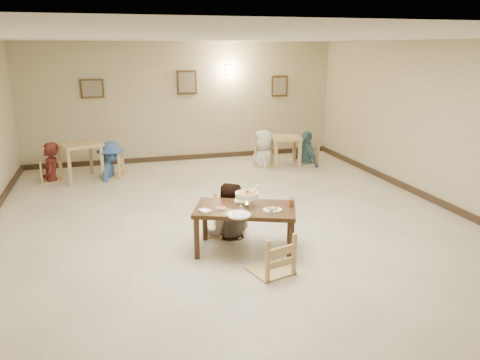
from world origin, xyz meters
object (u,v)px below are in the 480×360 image
object	(u,v)px
chair_near	(271,234)
main_diner	(228,183)
chair_far	(226,200)
bg_chair_rl	(263,146)
bg_table_right	(285,142)
bg_table_left	(80,149)
bg_chair_lr	(110,155)
bg_diner_d	(307,131)
bg_chair_rr	(307,144)
bg_diner_a	(48,143)
curry_warmer	(247,195)
bg_diner_b	(109,142)
main_table	(245,213)
bg_chair_ll	(50,161)
drink_glass	(291,202)
bg_diner_c	(264,130)

from	to	relation	value
chair_near	main_diner	size ratio (longest dim) A/B	0.63
chair_far	bg_chair_rl	size ratio (longest dim) A/B	1.12
chair_far	bg_table_right	distance (m)	4.70
chair_far	bg_table_left	world-z (taller)	chair_far
bg_chair_lr	main_diner	bearing A→B (deg)	37.13
chair_far	bg_diner_d	size ratio (longest dim) A/B	0.65
bg_table_left	bg_chair_rr	bearing A→B (deg)	-0.15
bg_chair_rr	bg_diner_a	bearing A→B (deg)	-102.98
curry_warmer	bg_chair_rr	bearing A→B (deg)	57.19
chair_near	bg_diner_b	distance (m)	5.70
chair_far	bg_chair_lr	bearing A→B (deg)	135.41
main_table	bg_table_right	bearing A→B (deg)	83.91
bg_chair_rl	bg_diner_a	distance (m)	4.98
chair_far	chair_near	xyz separation A→B (m)	(0.22, -1.46, -0.01)
curry_warmer	bg_chair_ll	world-z (taller)	curry_warmer
bg_diner_d	bg_diner_a	bearing A→B (deg)	78.74
curry_warmer	bg_chair_rr	world-z (taller)	bg_chair_rr
drink_glass	bg_chair_rl	distance (m)	5.07
chair_near	bg_chair_rr	world-z (taller)	chair_near
drink_glass	bg_chair_rl	size ratio (longest dim) A/B	0.15
bg_table_left	bg_chair_lr	distance (m)	0.66
main_diner	bg_chair_rr	world-z (taller)	main_diner
main_table	bg_chair_rr	distance (m)	5.53
drink_glass	bg_table_left	world-z (taller)	bg_table_left
bg_table_left	bg_chair_rr	xyz separation A→B (m)	(5.44, -0.01, -0.18)
drink_glass	bg_chair_rr	world-z (taller)	bg_chair_rr
bg_table_right	bg_chair_lr	xyz separation A→B (m)	(-4.24, -0.06, -0.06)
bg_diner_b	bg_chair_lr	bearing A→B (deg)	37.69
curry_warmer	drink_glass	bearing A→B (deg)	-16.78
bg_chair_rl	bg_diner_d	world-z (taller)	bg_diner_d
bg_diner_d	bg_chair_rr	bearing A→B (deg)	-0.00
main_table	chair_far	bearing A→B (deg)	118.86
drink_glass	bg_chair_rr	xyz separation A→B (m)	(2.36, 4.80, -0.22)
bg_table_left	bg_chair_ll	size ratio (longest dim) A/B	1.19
bg_chair_ll	bg_chair_rl	bearing A→B (deg)	-93.52
curry_warmer	bg_table_right	world-z (taller)	curry_warmer
bg_chair_lr	bg_diner_b	bearing A→B (deg)	40.38
bg_table_right	bg_diner_a	distance (m)	5.53
bg_chair_ll	bg_diner_c	size ratio (longest dim) A/B	0.51
bg_diner_b	bg_chair_rr	bearing A→B (deg)	-78.71
chair_near	curry_warmer	xyz separation A→B (m)	(-0.10, 0.76, 0.30)
bg_diner_d	main_table	bearing A→B (deg)	136.27
bg_diner_a	bg_diner_d	world-z (taller)	bg_diner_a
chair_near	bg_diner_c	size ratio (longest dim) A/B	0.60
main_table	curry_warmer	xyz separation A→B (m)	(0.03, 0.03, 0.25)
chair_near	curry_warmer	bearing A→B (deg)	-98.10
bg_chair_lr	bg_diner_a	bearing A→B (deg)	-78.94
curry_warmer	bg_table_right	bearing A→B (deg)	62.57
chair_far	chair_near	world-z (taller)	chair_far
bg_chair_lr	bg_diner_b	size ratio (longest dim) A/B	0.63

